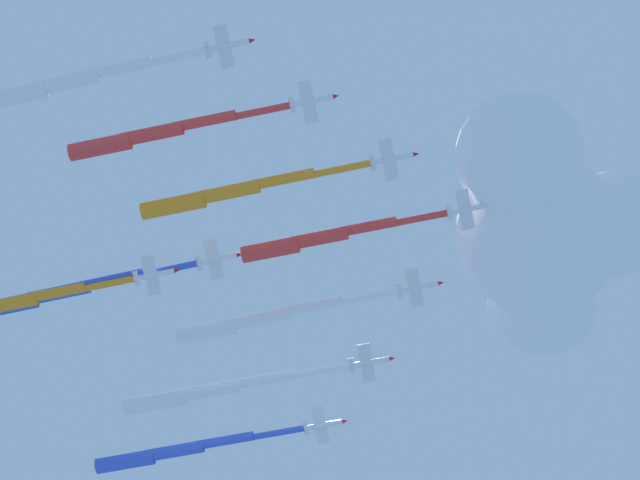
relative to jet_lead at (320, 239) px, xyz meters
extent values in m
cylinder|color=silver|center=(-1.98, -30.94, 0.06)|extent=(1.87, 9.06, 1.36)
cone|color=red|center=(-2.27, -35.98, 0.06)|extent=(1.37, 1.37, 1.30)
cylinder|color=black|center=(-1.71, -26.20, 0.06)|extent=(1.06, 0.66, 1.02)
ellipsoid|color=black|center=(-1.96, -32.92, 0.51)|extent=(1.03, 1.95, 0.87)
cube|color=silver|center=(-1.97, -30.40, 0.01)|extent=(8.24, 3.16, 2.50)
cube|color=red|center=(1.74, -30.61, -1.00)|extent=(0.83, 2.34, 0.29)
cube|color=red|center=(-5.64, -30.19, 1.16)|extent=(0.83, 2.34, 0.29)
cube|color=silver|center=(-1.77, -27.17, 0.06)|extent=(3.16, 1.27, 1.00)
cube|color=red|center=(-1.50, -27.18, 0.97)|extent=(0.73, 1.43, 1.86)
cylinder|color=red|center=(-1.40, -20.68, 0.06)|extent=(2.42, 12.11, 1.74)
cylinder|color=red|center=(-1.09, -10.22, 0.15)|extent=(3.29, 12.16, 2.61)
cylinder|color=red|center=(-0.10, 0.21, 0.03)|extent=(4.15, 12.21, 3.47)
cylinder|color=red|center=(0.92, 10.63, -0.09)|extent=(5.02, 12.26, 4.34)
cylinder|color=silver|center=(13.55, -18.56, -1.43)|extent=(1.96, 9.07, 1.38)
cone|color=red|center=(13.22, -23.60, -1.43)|extent=(1.39, 1.38, 1.31)
cylinder|color=black|center=(13.87, -13.82, -1.43)|extent=(1.07, 0.67, 1.03)
ellipsoid|color=black|center=(13.56, -20.55, -0.98)|extent=(1.05, 1.96, 0.87)
cube|color=silver|center=(13.57, -18.02, -1.47)|extent=(8.23, 3.22, 2.61)
cube|color=red|center=(17.27, -18.27, -2.54)|extent=(0.85, 2.34, 0.30)
cube|color=red|center=(9.92, -17.78, -0.27)|extent=(0.85, 2.34, 0.30)
cube|color=silver|center=(13.80, -14.79, -1.43)|extent=(3.15, 1.30, 1.04)
cube|color=red|center=(14.08, -14.81, -0.52)|extent=(0.77, 1.44, 1.85)
cylinder|color=white|center=(14.27, -7.74, -1.43)|extent=(2.62, 13.42, 1.75)
cylinder|color=white|center=(14.75, 3.85, -1.34)|extent=(3.50, 13.48, 2.63)
cylinder|color=white|center=(15.90, 15.40, -1.46)|extent=(4.37, 13.54, 3.50)
cylinder|color=white|center=(17.09, 26.95, -1.59)|extent=(5.25, 13.60, 4.38)
cylinder|color=silver|center=(-15.92, -16.79, -1.83)|extent=(1.92, 9.07, 1.37)
cone|color=red|center=(-16.23, -21.83, -1.83)|extent=(1.38, 1.38, 1.30)
cylinder|color=black|center=(-15.63, -12.05, -1.83)|extent=(1.06, 0.66, 1.03)
ellipsoid|color=black|center=(-15.91, -18.77, -1.38)|extent=(1.04, 1.95, 0.87)
cube|color=silver|center=(-15.91, -16.25, -1.87)|extent=(8.23, 3.19, 2.56)
cube|color=red|center=(-12.21, -16.48, -2.92)|extent=(0.84, 2.34, 0.30)
cube|color=red|center=(-19.56, -16.03, -0.69)|extent=(0.84, 2.34, 0.30)
cube|color=silver|center=(-15.69, -13.02, -1.83)|extent=(3.15, 1.29, 1.02)
cube|color=red|center=(-15.42, -13.03, -0.92)|extent=(0.75, 1.44, 1.85)
cylinder|color=orange|center=(-15.27, -6.02, -1.83)|extent=(2.54, 13.28, 1.74)
cylinder|color=orange|center=(-14.85, 5.45, -1.74)|extent=(3.41, 13.33, 2.62)
cylinder|color=orange|center=(-13.76, 16.88, -1.86)|extent=(4.29, 13.38, 3.49)
cylinder|color=orange|center=(-12.64, 28.31, -1.99)|extent=(5.16, 13.44, 4.36)
cylinder|color=silver|center=(29.09, -6.18, -2.96)|extent=(1.79, 9.05, 1.38)
cone|color=red|center=(28.86, -11.23, -2.96)|extent=(1.37, 1.36, 1.31)
cylinder|color=black|center=(29.31, -1.44, -2.96)|extent=(1.06, 0.65, 1.03)
ellipsoid|color=black|center=(29.14, -8.17, -2.51)|extent=(1.02, 1.94, 0.88)
cube|color=silver|center=(29.10, -5.64, -3.01)|extent=(8.17, 3.07, 2.65)
cube|color=red|center=(32.79, -5.82, -4.09)|extent=(0.80, 2.33, 0.30)
cube|color=red|center=(25.45, -5.48, -1.79)|extent=(0.80, 2.33, 0.30)
cube|color=silver|center=(29.26, -2.41, -2.96)|extent=(3.13, 1.24, 1.05)
cube|color=red|center=(29.55, -2.42, -2.05)|extent=(0.75, 1.43, 1.85)
cylinder|color=white|center=(29.60, 4.90, -2.96)|extent=(2.40, 13.98, 1.75)
cylinder|color=white|center=(29.88, 17.00, -2.87)|extent=(3.27, 14.02, 2.63)
cylinder|color=white|center=(30.83, 29.06, -2.99)|extent=(4.15, 14.06, 3.51)
cylinder|color=white|center=(31.81, 41.12, -3.12)|extent=(5.03, 14.10, 4.39)
cylinder|color=silver|center=(-29.86, -2.64, -0.54)|extent=(1.89, 9.06, 1.37)
cone|color=red|center=(-30.16, -7.68, -0.54)|extent=(1.38, 1.37, 1.30)
cylinder|color=black|center=(-29.59, 2.10, -0.54)|extent=(1.06, 0.66, 1.03)
ellipsoid|color=black|center=(-29.84, -4.62, -0.09)|extent=(1.03, 1.95, 0.87)
cube|color=silver|center=(-29.85, -2.10, -0.59)|extent=(8.22, 3.16, 2.57)
cube|color=red|center=(-26.15, -2.31, -1.64)|extent=(0.83, 2.34, 0.30)
cube|color=red|center=(-33.51, -1.89, 0.60)|extent=(0.83, 2.34, 0.30)
cube|color=silver|center=(-29.64, 1.14, -0.54)|extent=(3.15, 1.28, 1.02)
cube|color=red|center=(-29.37, 1.12, 0.37)|extent=(0.75, 1.44, 1.85)
cylinder|color=red|center=(-29.25, 7.85, -0.54)|extent=(2.47, 12.63, 1.75)
cylinder|color=red|center=(-28.90, 18.76, -0.45)|extent=(3.34, 12.68, 2.62)
cylinder|color=red|center=(-27.88, 29.63, -0.57)|extent=(4.21, 12.73, 3.49)
cylinder|color=red|center=(-26.82, 40.50, -0.70)|extent=(5.09, 12.78, 4.36)
cylinder|color=silver|center=(44.63, 6.19, -0.81)|extent=(1.79, 9.06, 1.35)
cone|color=red|center=(44.37, 1.15, -0.81)|extent=(1.34, 1.36, 1.28)
cylinder|color=black|center=(44.86, 10.94, -0.81)|extent=(1.04, 0.65, 1.01)
ellipsoid|color=black|center=(44.65, 4.21, -0.36)|extent=(1.00, 1.94, 0.85)
cube|color=silver|center=(44.64, 6.73, -0.86)|extent=(8.28, 3.10, 2.30)
cube|color=red|center=(48.37, 6.55, -1.78)|extent=(0.82, 2.33, 0.28)
cube|color=red|center=(40.94, 6.92, 0.20)|extent=(0.82, 2.33, 0.28)
cube|color=silver|center=(44.81, 9.97, -0.81)|extent=(3.17, 1.25, 0.92)
cube|color=red|center=(45.06, 9.96, 0.11)|extent=(0.67, 1.43, 1.87)
cylinder|color=blue|center=(45.17, 17.00, -0.81)|extent=(2.37, 13.35, 1.71)
cylinder|color=blue|center=(45.45, 28.55, -0.73)|extent=(3.23, 13.39, 2.57)
cylinder|color=blue|center=(46.43, 40.07, -0.84)|extent=(4.09, 13.43, 3.43)
cylinder|color=blue|center=(47.43, 51.58, -0.95)|extent=(4.94, 13.48, 4.28)
cylinder|color=silver|center=(-43.80, 11.51, -2.49)|extent=(2.02, 9.08, 1.38)
cone|color=red|center=(-44.17, 6.48, -2.49)|extent=(1.40, 1.39, 1.31)
cylinder|color=black|center=(-43.46, 16.25, -2.49)|extent=(1.08, 0.67, 1.03)
ellipsoid|color=black|center=(-43.81, 9.53, -2.04)|extent=(1.06, 1.96, 0.88)
cube|color=silver|center=(-43.78, 12.05, -2.53)|extent=(8.23, 3.27, 2.66)
cube|color=red|center=(-40.10, 11.79, -3.63)|extent=(0.86, 2.34, 0.31)
cube|color=red|center=(-47.42, 12.31, -1.31)|extent=(0.86, 2.34, 0.31)
cube|color=silver|center=(-43.53, 15.28, -2.49)|extent=(3.15, 1.32, 1.06)
cube|color=red|center=(-43.25, 15.26, -1.58)|extent=(0.78, 1.45, 1.85)
cylinder|color=white|center=(-43.06, 21.89, -2.49)|extent=(2.63, 12.41, 1.76)
cylinder|color=white|center=(-42.57, 32.59, -2.40)|extent=(3.51, 12.47, 2.63)
cylinder|color=white|center=(-41.41, 43.24, -2.52)|extent=(4.39, 12.54, 3.51)
cylinder|color=white|center=(-40.23, 53.90, -2.65)|extent=(5.26, 12.60, 4.39)
cylinder|color=silver|center=(1.21, 22.12, -0.61)|extent=(2.02, 9.08, 1.36)
cone|color=red|center=(0.83, 17.08, -0.61)|extent=(1.38, 1.39, 1.29)
cylinder|color=black|center=(1.56, 26.85, -0.61)|extent=(1.06, 0.67, 1.02)
ellipsoid|color=black|center=(1.19, 20.13, -0.16)|extent=(1.05, 1.96, 0.86)
cube|color=silver|center=(1.23, 22.66, -0.66)|extent=(8.30, 3.30, 2.41)
cube|color=red|center=(4.95, 22.38, -1.64)|extent=(0.87, 2.35, 0.29)
cube|color=red|center=(-2.44, 22.93, 0.45)|extent=(0.87, 2.35, 0.29)
cube|color=silver|center=(1.49, 25.89, -0.61)|extent=(3.18, 1.33, 0.96)
cube|color=red|center=(1.75, 25.87, 0.30)|extent=(0.73, 1.44, 1.86)
cylinder|color=blue|center=(2.02, 33.02, -0.61)|extent=(2.73, 13.62, 1.73)
cylinder|color=blue|center=(2.61, 44.77, -0.53)|extent=(3.59, 13.69, 2.59)
cylinder|color=blue|center=(3.88, 56.48, -0.64)|extent=(4.45, 13.75, 3.45)
cylinder|color=blue|center=(5.17, 68.18, -0.76)|extent=(5.31, 13.81, 4.32)
cylinder|color=silver|center=(2.01, 35.38, -2.28)|extent=(1.92, 9.07, 1.35)
cone|color=red|center=(1.69, 30.34, -2.28)|extent=(1.37, 1.38, 1.29)
cylinder|color=black|center=(2.31, 40.12, -2.28)|extent=(1.05, 0.66, 1.02)
ellipsoid|color=black|center=(2.01, 33.40, -1.83)|extent=(1.03, 1.95, 0.86)
cube|color=silver|center=(2.03, 35.92, -2.33)|extent=(8.28, 3.21, 2.39)
cube|color=red|center=(5.75, 35.69, -3.30)|extent=(0.84, 2.34, 0.28)
cube|color=red|center=(-1.66, 36.15, -1.23)|extent=(0.84, 2.34, 0.28)
cube|color=silver|center=(2.24, 39.15, -2.28)|extent=(3.17, 1.29, 0.96)
cube|color=red|center=(2.50, 39.14, -1.37)|extent=(0.71, 1.44, 1.86)
cylinder|color=orange|center=(2.66, 45.70, -2.28)|extent=(2.49, 12.25, 1.72)
cylinder|color=orange|center=(3.04, 56.27, -2.20)|extent=(3.35, 12.30, 2.59)
cylinder|color=orange|center=(4.10, 66.81, -2.31)|extent=(4.21, 12.36, 3.45)
sphere|color=white|center=(10.06, -46.13, 9.66)|extent=(35.84, 35.84, 35.84)
sphere|color=white|center=(-9.23, -43.32, 7.44)|extent=(26.88, 26.88, 26.88)
sphere|color=white|center=(28.32, -46.28, 13.11)|extent=(25.09, 25.09, 25.09)
sphere|color=white|center=(11.31, -62.34, 11.66)|extent=(23.30, 23.30, 23.30)
sphere|color=white|center=(8.79, -41.80, 20.60)|extent=(19.71, 19.71, 19.71)
camera|label=1|loc=(-102.37, -15.46, -230.96)|focal=68.57mm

